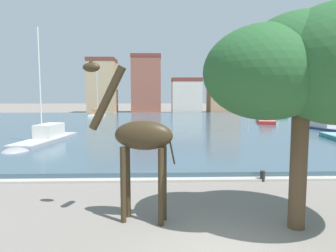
% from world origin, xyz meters
% --- Properties ---
extents(harbor_water, '(83.70, 52.52, 0.35)m').
position_xyz_m(harbor_water, '(0.00, 33.50, 0.17)').
color(harbor_water, '#3D5666').
rests_on(harbor_water, ground).
extents(quay_edge_coping, '(83.70, 0.50, 0.12)m').
position_xyz_m(quay_edge_coping, '(0.00, 6.99, 0.06)').
color(quay_edge_coping, '#ADA89E').
rests_on(quay_edge_coping, ground).
extents(giraffe_statue, '(2.98, 1.16, 5.26)m').
position_xyz_m(giraffe_statue, '(-2.29, 2.50, 2.69)').
color(giraffe_statue, '#382B19').
rests_on(giraffe_statue, ground).
extents(sailboat_white, '(1.96, 7.01, 8.53)m').
position_xyz_m(sailboat_white, '(-12.46, 47.58, 0.58)').
color(sailboat_white, white).
rests_on(sailboat_white, ground).
extents(sailboat_yellow, '(2.18, 9.01, 6.83)m').
position_xyz_m(sailboat_yellow, '(16.72, 54.25, 0.42)').
color(sailboat_yellow, gold).
rests_on(sailboat_yellow, ground).
extents(sailboat_navy, '(4.59, 9.44, 7.97)m').
position_xyz_m(sailboat_navy, '(16.89, 24.80, 0.49)').
color(sailboat_navy, navy).
rests_on(sailboat_navy, ground).
extents(sailboat_green, '(3.13, 9.86, 5.89)m').
position_xyz_m(sailboat_green, '(17.52, 45.36, 0.57)').
color(sailboat_green, '#236B42').
rests_on(sailboat_green, ground).
extents(sailboat_red, '(3.94, 8.17, 7.79)m').
position_xyz_m(sailboat_red, '(13.19, 34.47, 0.57)').
color(sailboat_red, red).
rests_on(sailboat_red, ground).
extents(sailboat_grey, '(3.06, 9.32, 9.19)m').
position_xyz_m(sailboat_grey, '(-10.70, 16.88, 0.56)').
color(sailboat_grey, '#939399').
rests_on(sailboat_grey, ground).
extents(shade_tree, '(6.23, 4.61, 6.63)m').
position_xyz_m(shade_tree, '(2.79, 1.67, 4.88)').
color(shade_tree, brown).
rests_on(shade_tree, ground).
extents(mooring_bollard, '(0.24, 0.24, 0.50)m').
position_xyz_m(mooring_bollard, '(3.25, 6.84, 0.25)').
color(mooring_bollard, '#232326').
rests_on(mooring_bollard, ground).
extents(townhouse_narrow_midrow, '(6.28, 6.70, 12.46)m').
position_xyz_m(townhouse_narrow_midrow, '(-14.41, 64.01, 6.24)').
color(townhouse_narrow_midrow, tan).
rests_on(townhouse_narrow_midrow, ground).
extents(townhouse_tall_gabled, '(6.86, 6.20, 13.41)m').
position_xyz_m(townhouse_tall_gabled, '(-4.37, 64.89, 6.72)').
color(townhouse_tall_gabled, '#8E5142').
rests_on(townhouse_tall_gabled, ground).
extents(townhouse_wide_warehouse, '(6.78, 5.43, 7.99)m').
position_xyz_m(townhouse_wide_warehouse, '(4.89, 62.79, 4.01)').
color(townhouse_wide_warehouse, beige).
rests_on(townhouse_wide_warehouse, ground).
extents(townhouse_corner_house, '(6.83, 6.74, 10.94)m').
position_xyz_m(townhouse_corner_house, '(13.44, 63.42, 5.48)').
color(townhouse_corner_house, tan).
rests_on(townhouse_corner_house, ground).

